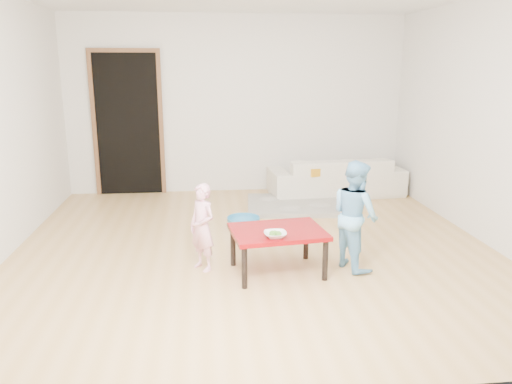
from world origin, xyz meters
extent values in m
cube|color=tan|center=(0.00, 0.00, 0.00)|extent=(5.00, 5.00, 0.01)
cube|color=silver|center=(0.00, 2.50, 1.30)|extent=(5.00, 0.02, 2.60)
cube|color=silver|center=(2.50, 0.00, 1.30)|extent=(0.02, 5.00, 2.60)
imported|color=beige|center=(1.43, 2.05, 0.28)|extent=(1.99, 0.89, 0.57)
cube|color=orange|center=(1.11, 1.84, 0.43)|extent=(0.50, 0.47, 0.11)
imported|color=white|center=(0.09, -0.91, 0.44)|extent=(0.20, 0.20, 0.05)
imported|color=pink|center=(-0.54, -0.55, 0.41)|extent=(0.34, 0.36, 0.83)
imported|color=#6CC0FA|center=(0.89, -0.65, 0.52)|extent=(0.54, 0.60, 1.04)
imported|color=teal|center=(-0.06, 0.65, 0.06)|extent=(0.39, 0.39, 0.12)
camera|label=1|loc=(-0.51, -4.99, 1.88)|focal=35.00mm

